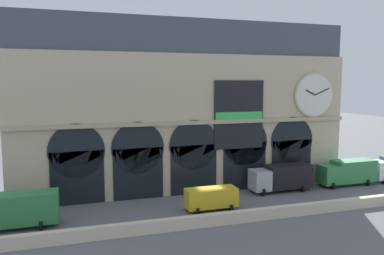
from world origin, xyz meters
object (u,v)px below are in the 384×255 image
(box_truck_west, at_px, (15,210))
(van_center, at_px, (211,198))
(box_truck_east, at_px, (347,172))
(box_truck_mideast, at_px, (282,177))

(box_truck_west, distance_m, van_center, 18.13)
(box_truck_west, bearing_deg, box_truck_east, 4.73)
(box_truck_east, bearing_deg, box_truck_west, -175.27)
(box_truck_west, relative_size, box_truck_east, 1.00)
(box_truck_west, relative_size, van_center, 1.44)
(box_truck_west, relative_size, box_truck_mideast, 1.00)
(box_truck_mideast, bearing_deg, van_center, -160.14)
(box_truck_mideast, height_order, box_truck_east, same)
(box_truck_west, height_order, box_truck_mideast, same)
(van_center, relative_size, box_truck_east, 0.69)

